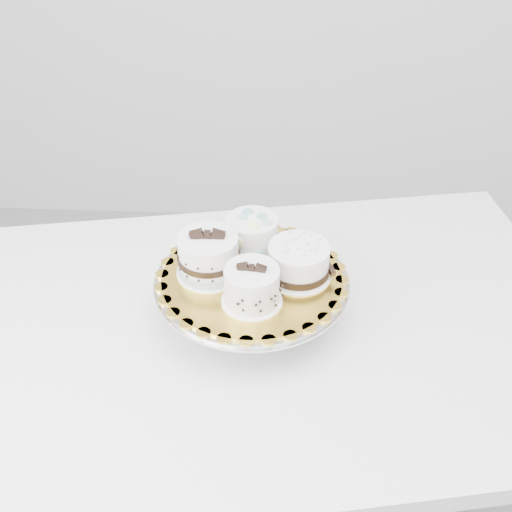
{
  "coord_description": "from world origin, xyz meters",
  "views": [
    {
      "loc": [
        -0.06,
        -0.67,
        1.62
      ],
      "look_at": [
        -0.11,
        0.27,
        0.89
      ],
      "focal_mm": 45.0,
      "sensor_mm": 36.0,
      "label": 1
    }
  ],
  "objects_px": {
    "table": "(275,350)",
    "cake_stand": "(252,291)",
    "cake_dots": "(252,235)",
    "cake_board": "(252,277)",
    "cake_swirl": "(252,287)",
    "cake_banded": "(209,257)",
    "cake_ribbon": "(299,262)"
  },
  "relations": [
    {
      "from": "cake_banded",
      "to": "cake_ribbon",
      "type": "bearing_deg",
      "value": -1.81
    },
    {
      "from": "table",
      "to": "cake_stand",
      "type": "distance_m",
      "value": 0.15
    },
    {
      "from": "table",
      "to": "cake_stand",
      "type": "height_order",
      "value": "cake_stand"
    },
    {
      "from": "cake_stand",
      "to": "cake_dots",
      "type": "relative_size",
      "value": 3.01
    },
    {
      "from": "cake_stand",
      "to": "cake_board",
      "type": "distance_m",
      "value": 0.03
    },
    {
      "from": "cake_banded",
      "to": "cake_dots",
      "type": "relative_size",
      "value": 1.01
    },
    {
      "from": "cake_board",
      "to": "cake_banded",
      "type": "distance_m",
      "value": 0.09
    },
    {
      "from": "cake_stand",
      "to": "cake_ribbon",
      "type": "xyz_separation_m",
      "value": [
        0.09,
        0.01,
        0.07
      ]
    },
    {
      "from": "cake_banded",
      "to": "cake_ribbon",
      "type": "xyz_separation_m",
      "value": [
        0.17,
        0.0,
        -0.01
      ]
    },
    {
      "from": "cake_banded",
      "to": "cake_dots",
      "type": "xyz_separation_m",
      "value": [
        0.08,
        0.07,
        0.0
      ]
    },
    {
      "from": "table",
      "to": "cake_banded",
      "type": "distance_m",
      "value": 0.25
    },
    {
      "from": "cake_stand",
      "to": "cake_board",
      "type": "relative_size",
      "value": 1.09
    },
    {
      "from": "cake_stand",
      "to": "cake_banded",
      "type": "relative_size",
      "value": 2.99
    },
    {
      "from": "cake_board",
      "to": "cake_swirl",
      "type": "bearing_deg",
      "value": -86.7
    },
    {
      "from": "cake_ribbon",
      "to": "cake_swirl",
      "type": "bearing_deg",
      "value": -156.68
    },
    {
      "from": "cake_dots",
      "to": "cake_ribbon",
      "type": "xyz_separation_m",
      "value": [
        0.09,
        -0.07,
        -0.01
      ]
    },
    {
      "from": "table",
      "to": "cake_ribbon",
      "type": "bearing_deg",
      "value": 16.48
    },
    {
      "from": "cake_stand",
      "to": "cake_ribbon",
      "type": "bearing_deg",
      "value": 5.15
    },
    {
      "from": "cake_stand",
      "to": "cake_swirl",
      "type": "bearing_deg",
      "value": -86.7
    },
    {
      "from": "cake_board",
      "to": "cake_dots",
      "type": "bearing_deg",
      "value": 92.13
    },
    {
      "from": "cake_banded",
      "to": "cake_ribbon",
      "type": "distance_m",
      "value": 0.17
    },
    {
      "from": "cake_swirl",
      "to": "cake_banded",
      "type": "relative_size",
      "value": 0.89
    },
    {
      "from": "cake_stand",
      "to": "cake_banded",
      "type": "height_order",
      "value": "cake_banded"
    },
    {
      "from": "cake_banded",
      "to": "cake_swirl",
      "type": "bearing_deg",
      "value": -44.97
    },
    {
      "from": "cake_stand",
      "to": "cake_board",
      "type": "bearing_deg",
      "value": -90.0
    },
    {
      "from": "cake_stand",
      "to": "cake_dots",
      "type": "xyz_separation_m",
      "value": [
        -0.0,
        0.08,
        0.07
      ]
    },
    {
      "from": "cake_board",
      "to": "cake_dots",
      "type": "distance_m",
      "value": 0.09
    },
    {
      "from": "cake_swirl",
      "to": "cake_ribbon",
      "type": "bearing_deg",
      "value": 50.15
    },
    {
      "from": "cake_swirl",
      "to": "table",
      "type": "bearing_deg",
      "value": 60.45
    },
    {
      "from": "cake_swirl",
      "to": "cake_ribbon",
      "type": "relative_size",
      "value": 0.75
    },
    {
      "from": "table",
      "to": "cake_stand",
      "type": "xyz_separation_m",
      "value": [
        -0.05,
        0.01,
        0.14
      ]
    },
    {
      "from": "table",
      "to": "cake_ribbon",
      "type": "xyz_separation_m",
      "value": [
        0.04,
        0.02,
        0.21
      ]
    }
  ]
}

